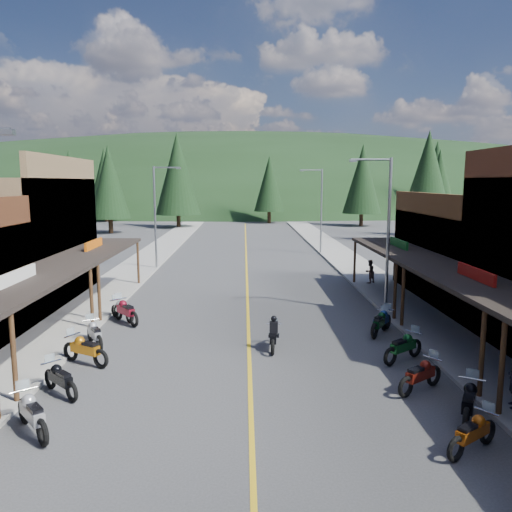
{
  "coord_description": "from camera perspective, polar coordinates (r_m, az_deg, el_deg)",
  "views": [
    {
      "loc": [
        -0.19,
        -16.89,
        6.82
      ],
      "look_at": [
        0.43,
        8.69,
        3.0
      ],
      "focal_mm": 35.0,
      "sensor_mm": 36.0,
      "label": 1
    }
  ],
  "objects": [
    {
      "name": "ground",
      "position": [
        18.21,
        -0.71,
        -13.49
      ],
      "size": [
        220.0,
        220.0,
        0.0
      ],
      "primitive_type": "plane",
      "color": "#38383A",
      "rests_on": "ground"
    },
    {
      "name": "centerline",
      "position": [
        37.51,
        -1.07,
        -1.98
      ],
      "size": [
        0.15,
        90.0,
        0.01
      ],
      "primitive_type": "cube",
      "color": "gold",
      "rests_on": "ground"
    },
    {
      "name": "sidewalk_west",
      "position": [
        38.46,
        -14.15,
        -1.88
      ],
      "size": [
        3.4,
        94.0,
        0.15
      ],
      "primitive_type": "cube",
      "color": "gray",
      "rests_on": "ground"
    },
    {
      "name": "sidewalk_east",
      "position": [
        38.54,
        11.98,
        -1.78
      ],
      "size": [
        3.4,
        94.0,
        0.15
      ],
      "primitive_type": "cube",
      "color": "gray",
      "rests_on": "ground"
    },
    {
      "name": "shop_west_3",
      "position": [
        31.47,
        -26.98,
        1.54
      ],
      "size": [
        10.9,
        10.2,
        8.2
      ],
      "color": "brown",
      "rests_on": "ground"
    },
    {
      "name": "shop_east_3",
      "position": [
        31.74,
        24.69,
        -0.05
      ],
      "size": [
        10.9,
        10.2,
        6.2
      ],
      "color": "#4C2D16",
      "rests_on": "ground"
    },
    {
      "name": "streetlight_1",
      "position": [
        39.54,
        -11.27,
        4.9
      ],
      "size": [
        2.16,
        0.18,
        8.0
      ],
      "color": "gray",
      "rests_on": "ground"
    },
    {
      "name": "streetlight_2",
      "position": [
        26.0,
        14.59,
        3.01
      ],
      "size": [
        2.16,
        0.18,
        8.0
      ],
      "color": "gray",
      "rests_on": "ground"
    },
    {
      "name": "streetlight_3",
      "position": [
        47.49,
        7.31,
        5.57
      ],
      "size": [
        2.16,
        0.18,
        8.0
      ],
      "color": "gray",
      "rests_on": "ground"
    },
    {
      "name": "ridge_hill",
      "position": [
        152.04,
        -1.31,
        5.91
      ],
      "size": [
        310.0,
        140.0,
        60.0
      ],
      "primitive_type": "ellipsoid",
      "color": "black",
      "rests_on": "ground"
    },
    {
      "name": "pine_1",
      "position": [
        90.1,
        -16.89,
        8.39
      ],
      "size": [
        5.88,
        5.88,
        12.5
      ],
      "color": "black",
      "rests_on": "ground"
    },
    {
      "name": "pine_2",
      "position": [
        75.54,
        -8.96,
        9.27
      ],
      "size": [
        6.72,
        6.72,
        14.0
      ],
      "color": "black",
      "rests_on": "ground"
    },
    {
      "name": "pine_3",
      "position": [
        83.0,
        1.53,
        8.25
      ],
      "size": [
        5.04,
        5.04,
        11.0
      ],
      "color": "black",
      "rests_on": "ground"
    },
    {
      "name": "pine_4",
      "position": [
        79.01,
        12.07,
        8.6
      ],
      "size": [
        5.88,
        5.88,
        12.5
      ],
      "color": "black",
      "rests_on": "ground"
    },
    {
      "name": "pine_5",
      "position": [
        95.25,
        19.9,
        8.69
      ],
      "size": [
        6.72,
        6.72,
        14.0
      ],
      "color": "black",
      "rests_on": "ground"
    },
    {
      "name": "pine_7",
      "position": [
        98.19,
        -20.5,
        8.2
      ],
      "size": [
        5.88,
        5.88,
        12.5
      ],
      "color": "black",
      "rests_on": "ground"
    },
    {
      "name": "pine_8",
      "position": [
        60.94,
        -22.53,
        7.05
      ],
      "size": [
        4.48,
        4.48,
        10.0
      ],
      "color": "black",
      "rests_on": "ground"
    },
    {
      "name": "pine_9",
      "position": [
        66.45,
        20.15,
        7.59
      ],
      "size": [
        4.93,
        4.93,
        10.8
      ],
      "color": "black",
      "rests_on": "ground"
    },
    {
      "name": "pine_10",
      "position": [
        69.22,
        -16.46,
        8.11
      ],
      "size": [
        5.38,
        5.38,
        11.6
      ],
      "color": "black",
      "rests_on": "ground"
    },
    {
      "name": "pine_11",
      "position": [
        58.49,
        19.03,
        8.39
      ],
      "size": [
        5.82,
        5.82,
        12.4
      ],
      "color": "black",
      "rests_on": "ground"
    },
    {
      "name": "bike_west_6",
      "position": [
        15.38,
        -24.22,
        -15.96
      ],
      "size": [
        2.01,
        2.23,
        1.29
      ],
      "primitive_type": null,
      "rotation": [
        0.0,
        0.0,
        0.68
      ],
      "color": "#A4A4A9",
      "rests_on": "ground"
    },
    {
      "name": "bike_west_7",
      "position": [
        17.6,
        -21.47,
        -12.83
      ],
      "size": [
        1.97,
        1.95,
        1.19
      ],
      "primitive_type": null,
      "rotation": [
        0.0,
        0.0,
        0.8
      ],
      "color": "black",
      "rests_on": "ground"
    },
    {
      "name": "bike_west_8",
      "position": [
        20.04,
        -18.96,
        -9.93
      ],
      "size": [
        2.32,
        1.8,
        1.29
      ],
      "primitive_type": null,
      "rotation": [
        0.0,
        0.0,
        1.03
      ],
      "color": "#AD640C",
      "rests_on": "ground"
    },
    {
      "name": "bike_west_9",
      "position": [
        22.01,
        -17.97,
        -8.32
      ],
      "size": [
        1.69,
        2.2,
        1.22
      ],
      "primitive_type": null,
      "rotation": [
        0.0,
        0.0,
        0.53
      ],
      "color": "#ACACB1",
      "rests_on": "ground"
    },
    {
      "name": "bike_west_10",
      "position": [
        25.07,
        -14.67,
        -5.99
      ],
      "size": [
        2.09,
        2.31,
        1.34
      ],
      "primitive_type": null,
      "rotation": [
        0.0,
        0.0,
        0.68
      ],
      "color": "maroon",
      "rests_on": "ground"
    },
    {
      "name": "bike_west_11",
      "position": [
        25.7,
        -15.07,
        -5.87
      ],
      "size": [
        1.86,
        1.94,
        1.15
      ],
      "primitive_type": null,
      "rotation": [
        0.0,
        0.0,
        0.74
      ],
      "color": "#A9A9AE",
      "rests_on": "ground"
    },
    {
      "name": "bike_east_5",
      "position": [
        14.42,
        23.53,
        -17.91
      ],
      "size": [
        2.04,
        1.69,
        1.15
      ],
      "primitive_type": null,
      "rotation": [
        0.0,
        0.0,
        -0.97
      ],
      "color": "#98420A",
      "rests_on": "ground"
    },
    {
      "name": "bike_east_6",
      "position": [
        16.03,
        23.19,
        -14.9
      ],
      "size": [
        1.74,
        2.31,
        1.27
      ],
      "primitive_type": null,
      "rotation": [
        0.0,
        0.0,
        -0.51
      ],
      "color": "black",
      "rests_on": "ground"
    },
    {
      "name": "bike_east_7",
      "position": [
        17.55,
        18.28,
        -12.66
      ],
      "size": [
        2.16,
        1.84,
        1.23
      ],
      "primitive_type": null,
      "rotation": [
        0.0,
        0.0,
        -0.94
      ],
      "color": "maroon",
      "rests_on": "ground"
    },
    {
      "name": "bike_east_8",
      "position": [
        20.11,
        16.48,
        -9.79
      ],
      "size": [
        2.2,
        1.91,
        1.26
      ],
      "primitive_type": null,
      "rotation": [
        0.0,
        0.0,
        -0.93
      ],
      "color": "#0D4419",
      "rests_on": "ground"
    },
    {
      "name": "bike_east_9",
      "position": [
        23.21,
        13.97,
        -7.33
      ],
      "size": [
        1.69,
        2.13,
        1.19
      ],
      "primitive_type": null,
      "rotation": [
        0.0,
        0.0,
        -0.56
      ],
      "color": "#0A3615",
      "rests_on": "ground"
    },
    {
      "name": "bike_east_10",
      "position": [
        23.44,
        14.13,
        -7.12
      ],
      "size": [
        1.86,
        2.16,
        1.23
      ],
      "primitive_type": null,
      "rotation": [
        0.0,
        0.0,
        -0.64
      ],
      "color": "navy",
      "rests_on": "ground"
    },
    {
      "name": "rider_on_bike",
      "position": [
        20.64,
        2.01,
        -9.06
      ],
      "size": [
        0.84,
        2.01,
        1.49
      ],
      "rotation": [
        0.0,
        0.0,
        -0.1
      ],
      "color": "black",
      "rests_on": "ground"
    },
    {
      "name": "pedestrian_east_b",
      "position": [
        33.92,
        12.86,
        -1.73
      ],
      "size": [
        0.87,
        0.8,
        1.56
      ],
      "primitive_type": "imported",
      "rotation": [
        0.0,
        0.0,
        3.78
      ],
      "color": "brown",
      "rests_on": "sidewalk_east"
    }
  ]
}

